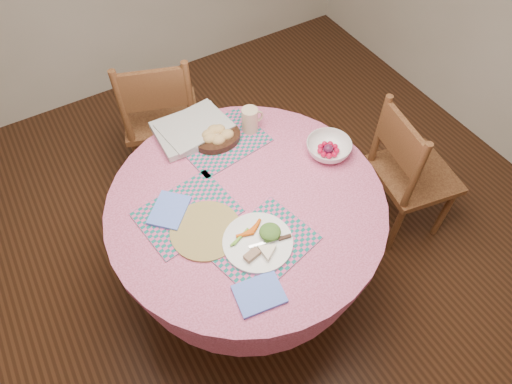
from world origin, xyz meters
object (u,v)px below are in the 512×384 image
dining_table (247,225)px  bread_bowl (217,136)px  fruit_bowl (329,148)px  chair_back (161,116)px  chair_right (408,172)px  wicker_trivet (206,230)px  latte_mug (250,120)px  dinner_plate (260,241)px

dining_table → bread_bowl: bearing=81.2°
fruit_bowl → bread_bowl: bearing=141.3°
chair_back → chair_right: bearing=152.2°
chair_right → dining_table: bearing=94.8°
dining_table → chair_back: size_ratio=1.31×
dining_table → fruit_bowl: size_ratio=5.19×
wicker_trivet → bread_bowl: bearing=56.8°
bread_bowl → chair_right: bearing=-28.1°
wicker_trivet → fruit_bowl: 0.71m
chair_back → bread_bowl: size_ratio=4.13×
bread_bowl → latte_mug: size_ratio=1.79×
latte_mug → fruit_bowl: (0.24, -0.32, -0.04)m
bread_bowl → dining_table: bearing=-98.8°
chair_right → bread_bowl: (-0.90, 0.48, 0.32)m
dinner_plate → wicker_trivet: bearing=133.6°
dining_table → chair_right: (0.96, -0.09, -0.09)m
wicker_trivet → bread_bowl: (0.28, 0.43, 0.03)m
dinner_plate → latte_mug: bearing=63.0°
chair_right → chair_back: chair_back is taller
wicker_trivet → bread_bowl: 0.52m
bread_bowl → latte_mug: 0.18m
wicker_trivet → bread_bowl: size_ratio=1.30×
chair_back → fruit_bowl: chair_back is taller
chair_right → dinner_plate: bearing=107.5°
bread_bowl → fruit_bowl: 0.54m
dining_table → bread_bowl: 0.45m
latte_mug → fruit_bowl: size_ratio=0.54×
dinner_plate → bread_bowl: size_ratio=1.26×
dining_table → latte_mug: latte_mug is taller
chair_right → wicker_trivet: (-1.18, 0.04, 0.29)m
fruit_bowl → chair_back: bearing=118.8°
wicker_trivet → chair_back: bearing=79.2°
dinner_plate → fruit_bowl: bearing=26.4°
bread_bowl → dinner_plate: bearing=-101.5°
chair_back → dinner_plate: chair_back is taller
chair_back → dinner_plate: bearing=107.8°
dining_table → chair_right: bearing=-5.7°
chair_back → fruit_bowl: size_ratio=3.97×
chair_back → latte_mug: chair_back is taller
dining_table → fruit_bowl: fruit_bowl is taller
wicker_trivet → fruit_bowl: fruit_bowl is taller
bread_bowl → fruit_bowl: bread_bowl is taller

